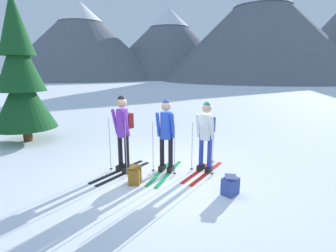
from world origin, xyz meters
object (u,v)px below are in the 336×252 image
Objects in this scene: skier_in_blue at (166,133)px; pine_tree_near at (20,76)px; skier_in_white at (206,133)px; backpack_on_snow_front at (135,175)px; backpack_on_snow_beside at (230,185)px; skier_in_purple at (123,129)px.

skier_in_blue is 5.70m from pine_tree_near.
skier_in_white is at bearing 12.66° from skier_in_blue.
backpack_on_snow_front is at bearing -28.80° from pine_tree_near.
backpack_on_snow_beside is at bearing -4.30° from backpack_on_snow_front.
skier_in_purple is 2.73m from backpack_on_snow_beside.
backpack_on_snow_beside is (1.47, -0.90, -0.79)m from skier_in_blue.
pine_tree_near reaches higher than skier_in_purple.
backpack_on_snow_front is (-1.49, -0.96, -0.78)m from skier_in_white.
skier_in_blue is at bearing -167.34° from skier_in_white.
skier_in_purple is 1.05× the size of skier_in_blue.
skier_in_blue is at bearing -19.26° from pine_tree_near.
pine_tree_near is (-6.18, 1.63, 1.27)m from skier_in_white.
pine_tree_near is 12.84× the size of backpack_on_snow_front.
skier_in_blue is at bearing 8.20° from skier_in_purple.
skier_in_blue is 0.36× the size of pine_tree_near.
pine_tree_near is at bearing 160.74° from skier_in_blue.
skier_in_blue is (1.01, 0.15, -0.08)m from skier_in_purple.
skier_in_blue reaches higher than backpack_on_snow_front.
backpack_on_snow_front is at bearing -147.21° from skier_in_white.
backpack_on_snow_front is at bearing -52.64° from skier_in_purple.
skier_in_purple is 1.08× the size of skier_in_white.
skier_in_white is (1.94, 0.36, -0.10)m from skier_in_purple.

